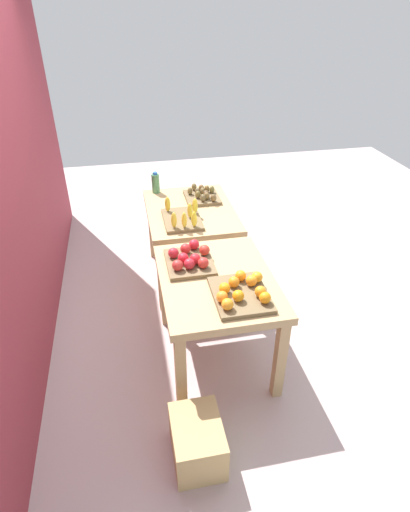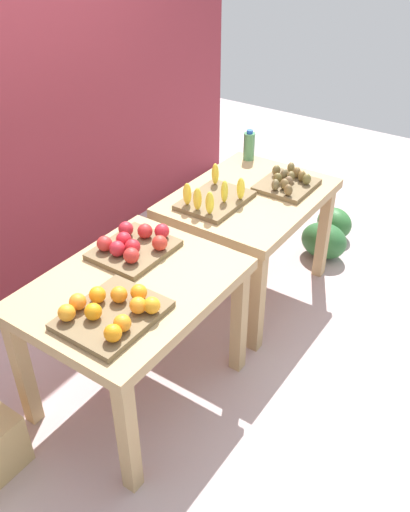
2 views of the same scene
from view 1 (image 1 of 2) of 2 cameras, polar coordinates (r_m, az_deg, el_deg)
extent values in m
plane|color=#B7A1A1|center=(3.83, -0.38, -7.35)|extent=(8.00, 8.00, 0.00)
cube|color=maroon|center=(3.14, -25.98, 11.61)|extent=(4.40, 0.12, 3.00)
cube|color=tan|center=(2.96, 1.65, -3.47)|extent=(1.04, 0.80, 0.06)
cube|color=tan|center=(2.96, 10.21, -13.71)|extent=(0.07, 0.07, 0.69)
cube|color=tan|center=(3.61, 5.22, -3.43)|extent=(0.07, 0.07, 0.69)
cube|color=tan|center=(2.83, -3.33, -15.87)|extent=(0.07, 0.07, 0.69)
cube|color=tan|center=(3.50, -5.57, -4.72)|extent=(0.07, 0.07, 0.69)
cube|color=tan|center=(3.90, -2.00, 6.05)|extent=(1.04, 0.80, 0.06)
cube|color=tan|center=(3.77, 4.39, -1.69)|extent=(0.07, 0.07, 0.69)
cube|color=tan|center=(4.53, 1.36, 4.73)|extent=(0.07, 0.07, 0.69)
cube|color=tan|center=(3.66, -5.94, -2.86)|extent=(0.07, 0.07, 0.69)
cube|color=tan|center=(4.45, -7.25, 3.89)|extent=(0.07, 0.07, 0.69)
cube|color=brown|center=(2.77, 4.86, -5.31)|extent=(0.44, 0.36, 0.03)
sphere|color=orange|center=(2.73, 2.64, -4.44)|extent=(0.11, 0.11, 0.08)
sphere|color=orange|center=(2.67, 8.22, -5.68)|extent=(0.09, 0.09, 0.08)
sphere|color=orange|center=(2.85, 4.89, -2.70)|extent=(0.11, 0.11, 0.08)
sphere|color=orange|center=(2.79, 3.98, -3.56)|extent=(0.09, 0.09, 0.08)
sphere|color=orange|center=(2.72, 7.60, -4.85)|extent=(0.10, 0.10, 0.08)
sphere|color=orange|center=(2.60, 3.10, -6.62)|extent=(0.10, 0.10, 0.08)
sphere|color=orange|center=(2.67, 4.57, -5.45)|extent=(0.10, 0.10, 0.08)
sphere|color=orange|center=(2.85, 7.13, -2.88)|extent=(0.09, 0.09, 0.08)
sphere|color=orange|center=(2.66, 2.35, -5.60)|extent=(0.09, 0.09, 0.08)
sphere|color=orange|center=(2.81, 6.39, -3.39)|extent=(0.10, 0.10, 0.08)
cube|color=brown|center=(3.08, -2.12, -0.87)|extent=(0.40, 0.34, 0.03)
sphere|color=red|center=(2.97, -0.25, -0.95)|extent=(0.11, 0.11, 0.08)
sphere|color=red|center=(3.09, -4.35, 0.43)|extent=(0.11, 0.11, 0.08)
sphere|color=red|center=(2.96, -2.15, -1.08)|extent=(0.08, 0.08, 0.08)
sphere|color=red|center=(3.01, -1.35, -0.40)|extent=(0.11, 0.11, 0.08)
sphere|color=red|center=(3.11, -0.07, 0.82)|extent=(0.10, 0.10, 0.08)
sphere|color=red|center=(3.13, -2.68, 1.01)|extent=(0.11, 0.11, 0.08)
sphere|color=red|center=(3.19, -1.51, 1.60)|extent=(0.09, 0.09, 0.08)
sphere|color=red|center=(2.95, -3.77, -1.28)|extent=(0.11, 0.11, 0.08)
sphere|color=red|center=(3.02, -3.00, -0.29)|extent=(0.11, 0.11, 0.08)
cube|color=brown|center=(3.67, -3.16, 5.00)|extent=(0.44, 0.32, 0.03)
ellipsoid|color=yellow|center=(3.71, -1.38, 6.88)|extent=(0.04, 0.05, 0.14)
ellipsoid|color=yellow|center=(3.76, -5.14, 7.07)|extent=(0.06, 0.06, 0.14)
ellipsoid|color=yellow|center=(3.48, -4.27, 4.91)|extent=(0.06, 0.06, 0.14)
ellipsoid|color=yellow|center=(3.47, -2.86, 4.93)|extent=(0.07, 0.06, 0.14)
ellipsoid|color=yellow|center=(3.49, -1.49, 5.06)|extent=(0.05, 0.06, 0.14)
ellipsoid|color=yellow|center=(3.63, -2.07, 6.23)|extent=(0.06, 0.06, 0.14)
cube|color=brown|center=(4.08, -0.42, 8.04)|extent=(0.36, 0.32, 0.03)
ellipsoid|color=brown|center=(4.03, 0.14, 8.48)|extent=(0.07, 0.07, 0.07)
ellipsoid|color=brown|center=(4.10, -2.08, 8.88)|extent=(0.07, 0.07, 0.07)
ellipsoid|color=brown|center=(4.02, -0.98, 8.40)|extent=(0.07, 0.07, 0.07)
ellipsoid|color=brown|center=(4.16, -0.50, 9.28)|extent=(0.07, 0.07, 0.07)
ellipsoid|color=brown|center=(4.19, -1.50, 9.44)|extent=(0.07, 0.06, 0.07)
ellipsoid|color=brown|center=(4.09, -1.07, 8.84)|extent=(0.06, 0.05, 0.07)
ellipsoid|color=brown|center=(3.94, -0.29, 7.94)|extent=(0.07, 0.07, 0.07)
ellipsoid|color=brown|center=(4.09, -0.35, 8.85)|extent=(0.06, 0.05, 0.07)
ellipsoid|color=brown|center=(4.14, 0.25, 9.18)|extent=(0.06, 0.05, 0.07)
ellipsoid|color=brown|center=(3.95, 1.17, 7.95)|extent=(0.06, 0.07, 0.07)
ellipsoid|color=brown|center=(3.99, 0.21, 8.21)|extent=(0.06, 0.06, 0.07)
ellipsoid|color=brown|center=(4.13, 0.95, 9.09)|extent=(0.07, 0.07, 0.07)
cylinder|color=#4C8C59|center=(4.22, -6.77, 9.83)|extent=(0.08, 0.08, 0.19)
cylinder|color=blue|center=(4.18, -6.86, 11.17)|extent=(0.04, 0.04, 0.02)
ellipsoid|color=#2D6730|center=(5.09, -1.37, 5.17)|extent=(0.33, 0.37, 0.24)
ellipsoid|color=#2B6331|center=(4.81, -0.12, 3.70)|extent=(0.28, 0.36, 0.27)
cube|color=tan|center=(2.76, -1.06, -24.02)|extent=(0.40, 0.30, 0.30)
camera|label=2|loc=(2.18, 58.50, 13.65)|focal=37.77mm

